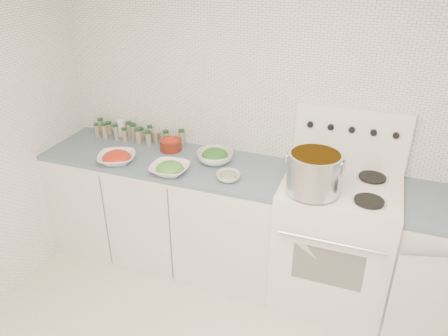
% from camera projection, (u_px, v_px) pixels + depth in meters
% --- Properties ---
extents(room_walls, '(3.54, 3.04, 2.52)m').
position_uv_depth(room_walls, '(202.00, 164.00, 1.73)').
color(room_walls, white).
rests_on(room_walls, ground).
extents(counter_left, '(1.85, 0.62, 0.90)m').
position_uv_depth(counter_left, '(168.00, 208.00, 3.48)').
color(counter_left, white).
rests_on(counter_left, ground).
extents(stove, '(0.76, 0.70, 1.36)m').
position_uv_depth(stove, '(334.00, 238.00, 3.06)').
color(stove, white).
rests_on(stove, ground).
extents(stock_pot, '(0.36, 0.33, 0.26)m').
position_uv_depth(stock_pot, '(314.00, 171.00, 2.69)').
color(stock_pot, silver).
rests_on(stock_pot, stove).
extents(bowl_tomato, '(0.35, 0.35, 0.09)m').
position_uv_depth(bowl_tomato, '(117.00, 158.00, 3.19)').
color(bowl_tomato, white).
rests_on(bowl_tomato, counter_left).
extents(bowl_snowpea, '(0.28, 0.28, 0.09)m').
position_uv_depth(bowl_snowpea, '(170.00, 169.00, 3.04)').
color(bowl_snowpea, white).
rests_on(bowl_snowpea, counter_left).
extents(bowl_broccoli, '(0.28, 0.28, 0.11)m').
position_uv_depth(bowl_broccoli, '(215.00, 156.00, 3.19)').
color(bowl_broccoli, white).
rests_on(bowl_broccoli, counter_left).
extents(bowl_zucchini, '(0.22, 0.22, 0.07)m').
position_uv_depth(bowl_zucchini, '(228.00, 176.00, 2.96)').
color(bowl_zucchini, white).
rests_on(bowl_zucchini, counter_left).
extents(bowl_pepper, '(0.17, 0.17, 0.11)m').
position_uv_depth(bowl_pepper, '(171.00, 144.00, 3.38)').
color(bowl_pepper, '#621C10').
rests_on(bowl_pepper, counter_left).
extents(salt_canister, '(0.08, 0.08, 0.14)m').
position_uv_depth(salt_canister, '(121.00, 128.00, 3.62)').
color(salt_canister, white).
rests_on(salt_canister, counter_left).
extents(tin_can, '(0.09, 0.09, 0.09)m').
position_uv_depth(tin_can, '(156.00, 137.00, 3.51)').
color(tin_can, '#B0A395').
rests_on(tin_can, counter_left).
extents(spice_cluster, '(0.78, 0.16, 0.14)m').
position_uv_depth(spice_cluster, '(132.00, 133.00, 3.55)').
color(spice_cluster, gray).
rests_on(spice_cluster, counter_left).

